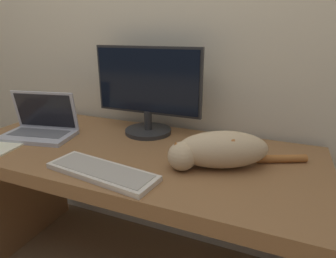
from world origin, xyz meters
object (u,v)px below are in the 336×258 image
(monitor, at_px, (147,91))
(laptop, at_px, (40,127))
(cat, at_px, (219,150))
(external_keyboard, at_px, (102,172))

(monitor, relative_size, laptop, 1.49)
(cat, bearing_deg, laptop, 155.48)
(monitor, relative_size, external_keyboard, 1.24)
(monitor, xyz_separation_m, cat, (0.43, -0.25, -0.15))
(laptop, relative_size, external_keyboard, 0.83)
(external_keyboard, xyz_separation_m, cat, (0.38, 0.23, 0.06))
(monitor, height_order, external_keyboard, monitor)
(laptop, bearing_deg, monitor, 16.22)
(external_keyboard, bearing_deg, laptop, 164.41)
(laptop, distance_m, external_keyboard, 0.57)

